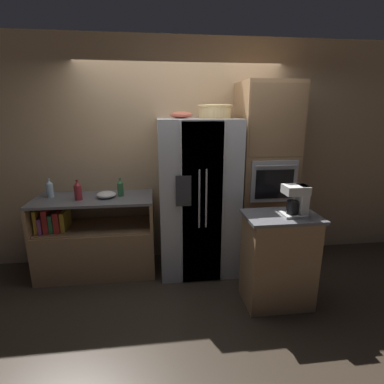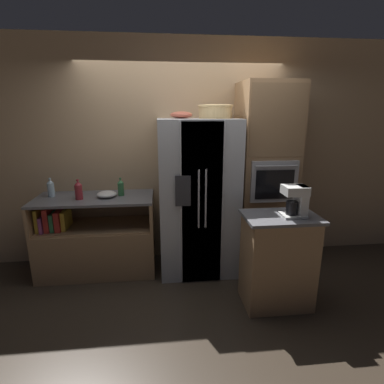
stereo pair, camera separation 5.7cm
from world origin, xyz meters
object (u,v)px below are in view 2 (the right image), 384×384
refrigerator (198,197)px  wall_oven (264,178)px  coffee_maker (297,200)px  bottle_short (78,190)px  bottle_wide (51,188)px  fruit_bowl (181,115)px  bottle_tall (121,187)px  mixing_bowl (107,194)px  wicker_basket (215,111)px

refrigerator → wall_oven: size_ratio=0.82×
refrigerator → coffee_maker: 1.21m
bottle_short → bottle_wide: size_ratio=1.04×
fruit_bowl → wall_oven: bearing=-0.9°
bottle_tall → coffee_maker: size_ratio=0.72×
bottle_wide → mixing_bowl: bottle_wide is taller
refrigerator → wicker_basket: bearing=9.4°
bottle_tall → bottle_short: bottle_short is taller
refrigerator → bottle_wide: size_ratio=8.25×
mixing_bowl → wicker_basket: bearing=-0.4°
coffee_maker → fruit_bowl: bearing=137.2°
fruit_bowl → bottle_wide: fruit_bowl is taller
bottle_tall → mixing_bowl: 0.18m
wicker_basket → bottle_wide: 2.13m
refrigerator → wicker_basket: wicker_basket is taller
wicker_basket → fruit_bowl: bearing=173.7°
refrigerator → wall_oven: 0.87m
mixing_bowl → coffee_maker: (1.91, -0.91, 0.14)m
refrigerator → wicker_basket: 1.03m
fruit_bowl → bottle_tall: (-0.73, 0.03, -0.84)m
refrigerator → wall_oven: bearing=4.1°
bottle_tall → bottle_wide: bottle_wide is taller
bottle_short → mixing_bowl: 0.31m
fruit_bowl → coffee_maker: (1.02, -0.94, -0.77)m
bottle_short → coffee_maker: bearing=-21.0°
fruit_bowl → bottle_short: bearing=-175.7°
refrigerator → bottle_tall: size_ratio=8.52×
wicker_basket → bottle_tall: 1.43m
refrigerator → wicker_basket: (0.20, 0.03, 1.01)m
bottle_wide → mixing_bowl: bearing=-9.0°
bottle_tall → bottle_short: (-0.46, -0.12, 0.01)m
wicker_basket → bottle_tall: size_ratio=1.83×
wicker_basket → mixing_bowl: size_ratio=1.76×
refrigerator → coffee_maker: (0.83, -0.86, 0.20)m
bottle_tall → bottle_wide: size_ratio=0.97×
wicker_basket → coffee_maker: size_ratio=1.33×
coffee_maker → bottle_wide: bearing=158.5°
wall_oven → bottle_short: 2.22m
wicker_basket → mixing_bowl: wicker_basket is taller
wicker_basket → bottle_short: bearing=-178.3°
bottle_short → mixing_bowl: bearing=10.6°
bottle_short → bottle_wide: (-0.36, 0.16, -0.01)m
wall_oven → coffee_maker: wall_oven is taller
coffee_maker → wall_oven: bearing=89.5°
refrigerator → coffee_maker: bearing=-46.1°
bottle_tall → coffee_maker: 2.00m
wall_oven → mixing_bowl: 1.92m
refrigerator → mixing_bowl: size_ratio=8.17×
mixing_bowl → fruit_bowl: bearing=2.2°
coffee_maker → bottle_short: bearing=159.0°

